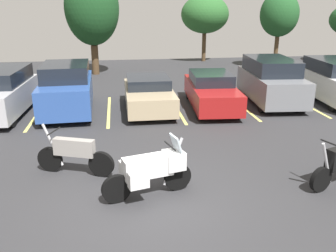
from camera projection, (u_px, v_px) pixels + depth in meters
The scene contains 13 objects.
ground at pixel (150, 202), 8.28m from camera, with size 44.00×44.00×0.10m, color #2D2D30.
motorcycle_touring at pixel (151, 169), 8.29m from camera, with size 2.13×1.04×1.40m.
motorcycle_third at pixel (74, 154), 9.40m from camera, with size 2.04×0.91×1.33m.
parking_stripes at pixel (109, 111), 15.15m from camera, with size 23.14×4.62×0.01m.
car_silver at pixel (1, 93), 14.33m from camera, with size 2.03×4.65×1.82m.
car_blue at pixel (67, 89), 14.70m from camera, with size 2.12×4.40×1.98m.
car_tan at pixel (149, 94), 15.10m from camera, with size 1.90×4.23×1.37m.
car_red at pixel (211, 91), 15.43m from camera, with size 2.08×4.79×1.49m.
car_grey at pixel (271, 81), 16.16m from camera, with size 2.28×4.67×1.97m.
car_white at pixel (335, 81), 16.42m from camera, with size 2.24×4.86×1.88m.
tree_right at pixel (205, 14), 27.17m from camera, with size 3.58×3.58×4.91m.
tree_rear at pixel (279, 14), 23.90m from camera, with size 2.53×2.53×5.06m.
tree_center_left at pixel (92, 8), 21.75m from camera, with size 3.26×3.26×6.22m.
Camera 1 is at (-0.62, -7.26, 4.27)m, focal length 38.70 mm.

